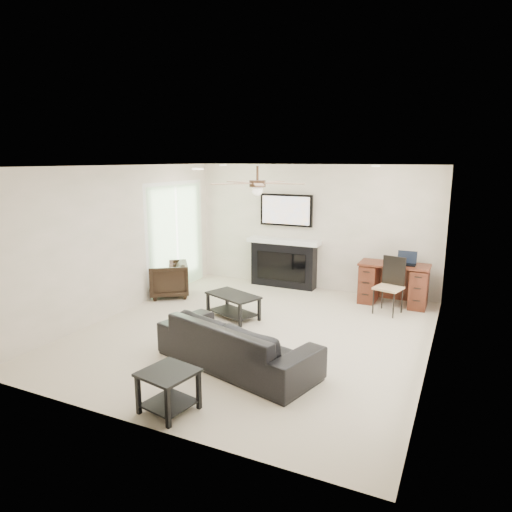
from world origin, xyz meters
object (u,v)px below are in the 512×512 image
object	(u,v)px
armchair	(168,279)
fireplace_unit	(284,241)
coffee_table	(233,306)
desk	(393,284)
sofa	(237,343)

from	to	relation	value
armchair	fireplace_unit	distance (m)	2.44
fireplace_unit	coffee_table	bearing A→B (deg)	-91.16
fireplace_unit	desk	bearing A→B (deg)	-6.85
sofa	fireplace_unit	world-z (taller)	fireplace_unit
armchair	fireplace_unit	bearing A→B (deg)	95.55
fireplace_unit	armchair	bearing A→B (deg)	-137.74
armchair	desk	xyz separation A→B (m)	(4.00, 1.31, 0.05)
armchair	desk	bearing A→B (deg)	71.47
sofa	armchair	bearing A→B (deg)	-24.11
sofa	fireplace_unit	xyz separation A→B (m)	(-0.86, 3.73, 0.64)
fireplace_unit	sofa	bearing A→B (deg)	-77.08
sofa	armchair	distance (m)	3.37
desk	sofa	bearing A→B (deg)	-111.97
armchair	coffee_table	size ratio (longest dim) A/B	0.81
coffee_table	desk	world-z (taller)	desk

